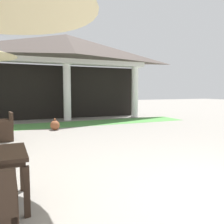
{
  "coord_description": "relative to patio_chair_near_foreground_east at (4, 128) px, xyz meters",
  "views": [
    {
      "loc": [
        -2.43,
        -2.09,
        1.46
      ],
      "look_at": [
        0.15,
        3.95,
        0.85
      ],
      "focal_mm": 36.76,
      "sensor_mm": 36.0,
      "label": 1
    }
  ],
  "objects": [
    {
      "name": "patio_chair_near_foreground_east",
      "position": [
        0.0,
        0.0,
        0.0
      ],
      "size": [
        0.6,
        0.62,
        0.83
      ],
      "rotation": [
        0.0,
        0.0,
        -4.58
      ],
      "color": "#38281E",
      "rests_on": "ground"
    },
    {
      "name": "lawn_strip",
      "position": [
        2.74,
        2.54,
        -0.38
      ],
      "size": [
        10.62,
        1.74,
        0.01
      ],
      "primitive_type": "cube",
      "color": "#519347",
      "rests_on": "ground"
    },
    {
      "name": "terracotta_urn",
      "position": [
        1.68,
        1.27,
        -0.2
      ],
      "size": [
        0.35,
        0.35,
        0.44
      ],
      "color": "brown",
      "rests_on": "ground"
    },
    {
      "name": "background_pavilion",
      "position": [
        2.74,
        4.08,
        2.86
      ],
      "size": [
        8.82,
        2.6,
        4.18
      ],
      "color": "white",
      "rests_on": "ground"
    },
    {
      "name": "ground_plane",
      "position": [
        2.74,
        -5.25,
        -0.39
      ],
      "size": [
        60.0,
        60.0,
        0.0
      ],
      "primitive_type": "plane",
      "color": "gray"
    }
  ]
}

